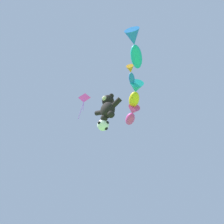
# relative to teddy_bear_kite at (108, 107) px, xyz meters

# --- Properties ---
(teddy_bear_kite) EXTENTS (2.31, 1.02, 2.35)m
(teddy_bear_kite) POSITION_rel_teddy_bear_kite_xyz_m (0.00, 0.00, 0.00)
(teddy_bear_kite) COLOR black
(soccer_ball_kite) EXTENTS (0.87, 0.86, 0.80)m
(soccer_ball_kite) POSITION_rel_teddy_bear_kite_xyz_m (-0.54, 0.22, -1.22)
(soccer_ball_kite) COLOR white
(fish_kite_teal) EXTENTS (1.69, 2.57, 0.89)m
(fish_kite_teal) POSITION_rel_teddy_bear_kite_xyz_m (3.48, -1.67, 1.54)
(fish_kite_teal) COLOR #19ADB2
(fish_kite_cobalt) EXTENTS (1.08, 1.56, 0.52)m
(fish_kite_cobalt) POSITION_rel_teddy_bear_kite_xyz_m (2.24, -0.14, 1.87)
(fish_kite_cobalt) COLOR blue
(fish_kite_goldfin) EXTENTS (2.26, 2.43, 1.06)m
(fish_kite_goldfin) POSITION_rel_teddy_bear_kite_xyz_m (1.52, 1.51, 1.84)
(fish_kite_goldfin) COLOR yellow
(fish_kite_magenta) EXTENTS (2.19, 2.11, 0.99)m
(fish_kite_magenta) POSITION_rel_teddy_bear_kite_xyz_m (0.17, 3.02, 1.51)
(fish_kite_magenta) COLOR #E53F9E
(diamond_kite) EXTENTS (0.88, 0.69, 3.07)m
(diamond_kite) POSITION_rel_teddy_bear_kite_xyz_m (-2.39, -0.40, 2.27)
(diamond_kite) COLOR #E53F9E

